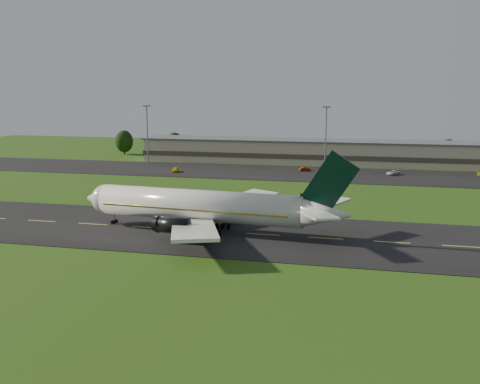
% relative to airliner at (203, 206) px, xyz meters
% --- Properties ---
extents(ground, '(360.00, 360.00, 0.00)m').
position_rel_airliner_xyz_m(ground, '(10.91, 0.07, -4.66)').
color(ground, '#224411').
rests_on(ground, ground).
extents(taxiway, '(220.00, 30.00, 0.10)m').
position_rel_airliner_xyz_m(taxiway, '(10.91, 0.07, -4.61)').
color(taxiway, black).
rests_on(taxiway, ground).
extents(apron, '(260.00, 30.00, 0.10)m').
position_rel_airliner_xyz_m(apron, '(10.91, 72.07, -4.61)').
color(apron, black).
rests_on(apron, ground).
extents(airliner, '(51.29, 42.05, 15.57)m').
position_rel_airliner_xyz_m(airliner, '(0.00, 0.00, 0.00)').
color(airliner, white).
rests_on(airliner, ground).
extents(terminal, '(145.00, 16.00, 8.40)m').
position_rel_airliner_xyz_m(terminal, '(17.31, 96.25, -0.67)').
color(terminal, '#BDB090').
rests_on(terminal, ground).
extents(light_mast_west, '(2.40, 1.20, 20.35)m').
position_rel_airliner_xyz_m(light_mast_west, '(-44.09, 80.07, 8.08)').
color(light_mast_west, gray).
rests_on(light_mast_west, ground).
extents(light_mast_centre, '(2.40, 1.20, 20.35)m').
position_rel_airliner_xyz_m(light_mast_centre, '(15.91, 80.07, 8.08)').
color(light_mast_centre, gray).
rests_on(light_mast_centre, ground).
extents(tree_line, '(196.24, 9.86, 10.47)m').
position_rel_airliner_xyz_m(tree_line, '(49.66, 105.94, 0.53)').
color(tree_line, black).
rests_on(tree_line, ground).
extents(service_vehicle_a, '(2.59, 4.53, 1.45)m').
position_rel_airliner_xyz_m(service_vehicle_a, '(-29.36, 66.35, -3.83)').
color(service_vehicle_a, yellow).
rests_on(service_vehicle_a, apron).
extents(service_vehicle_b, '(3.77, 2.87, 1.19)m').
position_rel_airliner_xyz_m(service_vehicle_b, '(9.83, 77.79, -3.97)').
color(service_vehicle_b, maroon).
rests_on(service_vehicle_b, apron).
extents(service_vehicle_c, '(4.72, 5.00, 1.31)m').
position_rel_airliner_xyz_m(service_vehicle_c, '(36.68, 75.70, -3.91)').
color(service_vehicle_c, silver).
rests_on(service_vehicle_c, apron).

